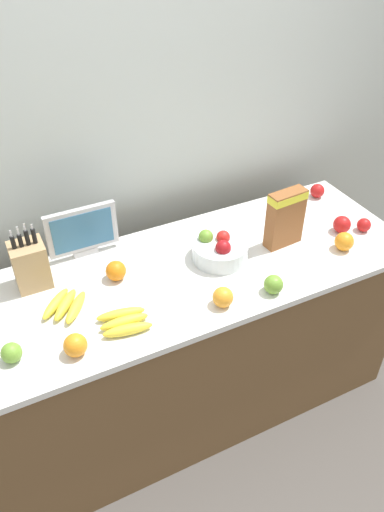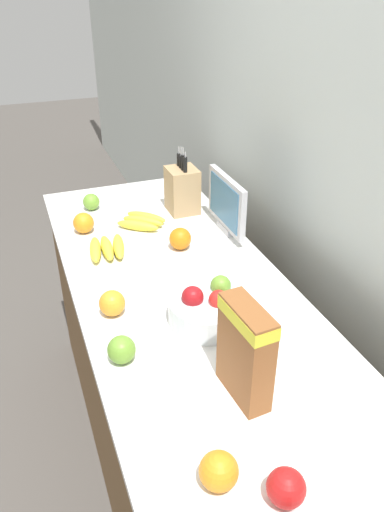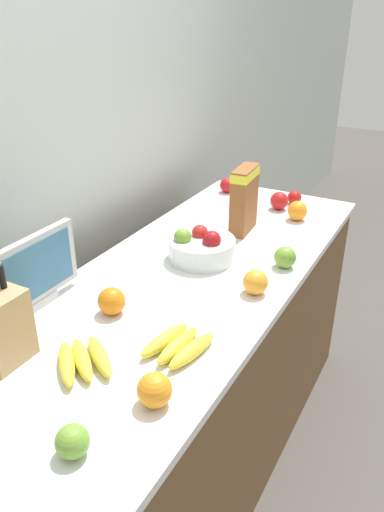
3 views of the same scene
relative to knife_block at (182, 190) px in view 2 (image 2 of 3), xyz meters
name	(u,v)px [view 2 (image 2 of 3)]	position (x,y,z in m)	size (l,w,h in m)	color
ground_plane	(188,468)	(0.63, -0.21, -1.03)	(14.00, 14.00, 0.00)	#514C47
wall_back	(348,169)	(0.63, 0.38, 0.27)	(9.00, 0.06, 2.60)	silver
counter	(187,391)	(0.63, -0.21, -0.57)	(2.07, 0.74, 0.93)	brown
knife_block	(182,190)	(0.00, 0.00, 0.00)	(0.14, 0.13, 0.30)	tan
small_monitor	(226,203)	(0.25, 0.10, 0.03)	(0.32, 0.03, 0.24)	#B7B7BC
cereal_box	(245,349)	(1.10, -0.22, 0.05)	(0.18, 0.08, 0.28)	brown
fruit_bowl	(208,308)	(0.79, -0.19, -0.06)	(0.25, 0.25, 0.13)	silver
banana_bunch_left	(107,248)	(0.25, -0.40, -0.08)	(0.20, 0.17, 0.04)	yellow
banana_bunch_right	(142,221)	(0.08, -0.21, -0.08)	(0.22, 0.22, 0.04)	yellow
apple_rightmost	(91,202)	(-0.16, -0.38, -0.07)	(0.08, 0.08, 0.08)	#6B9E33
apple_front	(286,488)	(1.41, -0.27, -0.06)	(0.08, 0.08, 0.08)	red
apple_by_knife_block	(121,350)	(0.87, -0.49, -0.06)	(0.08, 0.08, 0.08)	#6B9E33
orange_front_center	(219,471)	(1.33, -0.39, -0.06)	(0.09, 0.09, 0.09)	orange
orange_front_right	(112,303)	(0.65, -0.47, -0.06)	(0.08, 0.08, 0.08)	orange
orange_mid_right	(180,239)	(0.32, -0.12, -0.06)	(0.09, 0.09, 0.09)	orange
orange_back_center	(84,223)	(0.05, -0.46, -0.06)	(0.09, 0.09, 0.09)	orange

